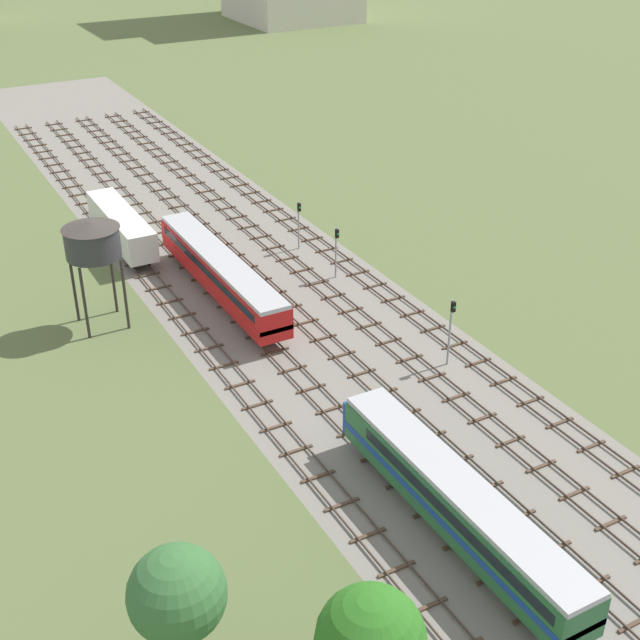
{
  "coord_description": "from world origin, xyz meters",
  "views": [
    {
      "loc": [
        -28.85,
        -5.51,
        34.72
      ],
      "look_at": [
        0.0,
        47.04,
        1.5
      ],
      "focal_mm": 47.86,
      "sensor_mm": 36.0,
      "label": 1
    }
  ],
  "objects_px": {
    "diesel_railcar_left_nearest": "(457,502)",
    "signal_post_mid": "(336,246)",
    "signal_post_nearest": "(451,324)",
    "passenger_coach_left_near": "(221,271)",
    "water_tower": "(92,240)",
    "freight_boxcar_far_left_mid": "(121,225)",
    "signal_post_near": "(299,219)"
  },
  "relations": [
    {
      "from": "passenger_coach_left_near",
      "to": "freight_boxcar_far_left_mid",
      "type": "distance_m",
      "value": 15.25
    },
    {
      "from": "signal_post_mid",
      "to": "freight_boxcar_far_left_mid",
      "type": "bearing_deg",
      "value": 133.77
    },
    {
      "from": "passenger_coach_left_near",
      "to": "signal_post_nearest",
      "type": "xyz_separation_m",
      "value": [
        10.85,
        -18.53,
        0.91
      ]
    },
    {
      "from": "diesel_railcar_left_nearest",
      "to": "signal_post_mid",
      "type": "distance_m",
      "value": 34.48
    },
    {
      "from": "passenger_coach_left_near",
      "to": "signal_post_mid",
      "type": "height_order",
      "value": "signal_post_mid"
    },
    {
      "from": "passenger_coach_left_near",
      "to": "freight_boxcar_far_left_mid",
      "type": "bearing_deg",
      "value": 106.5
    },
    {
      "from": "diesel_railcar_left_nearest",
      "to": "passenger_coach_left_near",
      "type": "bearing_deg",
      "value": 90.0
    },
    {
      "from": "signal_post_mid",
      "to": "passenger_coach_left_near",
      "type": "bearing_deg",
      "value": 173.56
    },
    {
      "from": "signal_post_nearest",
      "to": "passenger_coach_left_near",
      "type": "bearing_deg",
      "value": 120.34
    },
    {
      "from": "diesel_railcar_left_nearest",
      "to": "signal_post_nearest",
      "type": "distance_m",
      "value": 18.88
    },
    {
      "from": "passenger_coach_left_near",
      "to": "signal_post_mid",
      "type": "distance_m",
      "value": 10.93
    },
    {
      "from": "water_tower",
      "to": "signal_post_mid",
      "type": "distance_m",
      "value": 21.87
    },
    {
      "from": "signal_post_near",
      "to": "signal_post_mid",
      "type": "distance_m",
      "value": 7.36
    },
    {
      "from": "passenger_coach_left_near",
      "to": "signal_post_mid",
      "type": "bearing_deg",
      "value": -6.44
    },
    {
      "from": "signal_post_near",
      "to": "signal_post_mid",
      "type": "bearing_deg",
      "value": -90.0
    },
    {
      "from": "signal_post_nearest",
      "to": "signal_post_near",
      "type": "xyz_separation_m",
      "value": [
        0.0,
        24.67,
        -0.38
      ]
    },
    {
      "from": "diesel_railcar_left_nearest",
      "to": "signal_post_mid",
      "type": "bearing_deg",
      "value": 71.66
    },
    {
      "from": "signal_post_nearest",
      "to": "signal_post_mid",
      "type": "relative_size",
      "value": 1.13
    },
    {
      "from": "diesel_railcar_left_nearest",
      "to": "signal_post_mid",
      "type": "height_order",
      "value": "signal_post_mid"
    },
    {
      "from": "passenger_coach_left_near",
      "to": "signal_post_nearest",
      "type": "bearing_deg",
      "value": -59.66
    },
    {
      "from": "freight_boxcar_far_left_mid",
      "to": "signal_post_mid",
      "type": "height_order",
      "value": "signal_post_mid"
    },
    {
      "from": "diesel_railcar_left_nearest",
      "to": "water_tower",
      "type": "height_order",
      "value": "water_tower"
    },
    {
      "from": "signal_post_near",
      "to": "diesel_railcar_left_nearest",
      "type": "bearing_deg",
      "value": -105.14
    },
    {
      "from": "passenger_coach_left_near",
      "to": "signal_post_mid",
      "type": "relative_size",
      "value": 4.46
    },
    {
      "from": "signal_post_mid",
      "to": "signal_post_nearest",
      "type": "bearing_deg",
      "value": -90.0
    },
    {
      "from": "freight_boxcar_far_left_mid",
      "to": "signal_post_mid",
      "type": "bearing_deg",
      "value": -46.23
    },
    {
      "from": "diesel_railcar_left_nearest",
      "to": "signal_post_near",
      "type": "bearing_deg",
      "value": 74.86
    },
    {
      "from": "water_tower",
      "to": "signal_post_mid",
      "type": "height_order",
      "value": "water_tower"
    },
    {
      "from": "freight_boxcar_far_left_mid",
      "to": "water_tower",
      "type": "height_order",
      "value": "water_tower"
    },
    {
      "from": "passenger_coach_left_near",
      "to": "water_tower",
      "type": "distance_m",
      "value": 11.63
    },
    {
      "from": "water_tower",
      "to": "freight_boxcar_far_left_mid",
      "type": "bearing_deg",
      "value": 66.51
    },
    {
      "from": "signal_post_nearest",
      "to": "signal_post_near",
      "type": "bearing_deg",
      "value": 90.0
    }
  ]
}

